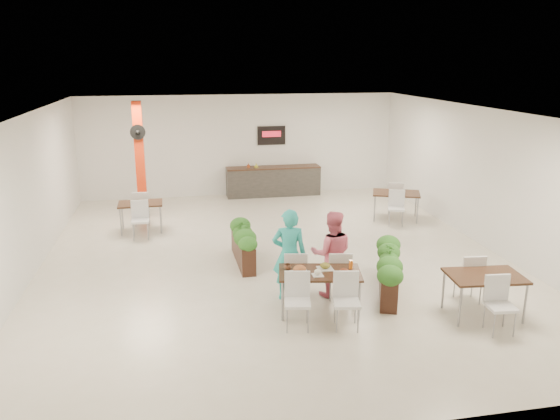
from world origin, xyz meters
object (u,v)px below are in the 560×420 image
object	(u,v)px
main_table	(319,278)
side_table_c	(485,282)
red_column	(140,159)
side_table_a	(141,208)
diner_man	(289,255)
service_counter	(273,180)
planter_right	(389,269)
diner_woman	(332,254)
side_table_b	(396,197)
planter_left	(243,240)

from	to	relation	value
main_table	side_table_c	distance (m)	2.80
red_column	side_table_a	xyz separation A→B (m)	(0.01, -1.26, -1.02)
diner_man	side_table_c	xyz separation A→B (m)	(3.10, -1.32, -0.22)
service_counter	planter_right	size ratio (longest dim) A/B	1.69
diner_man	service_counter	bearing A→B (deg)	-87.24
diner_man	side_table_c	distance (m)	3.38
red_column	diner_woman	distance (m)	7.06
service_counter	main_table	size ratio (longest dim) A/B	1.65
diner_woman	side_table_c	bearing A→B (deg)	161.03
side_table_c	side_table_b	bearing A→B (deg)	87.15
service_counter	red_column	bearing A→B (deg)	-155.00
side_table_a	planter_left	bearing A→B (deg)	-51.10
service_counter	main_table	bearing A→B (deg)	-94.89
side_table_c	diner_man	bearing A→B (deg)	162.19
main_table	side_table_b	world-z (taller)	same
main_table	side_table_c	xyz separation A→B (m)	(2.72, -0.67, -0.01)
side_table_b	side_table_c	world-z (taller)	same
service_counter	side_table_c	world-z (taller)	service_counter
diner_woman	side_table_b	bearing A→B (deg)	-113.88
diner_man	planter_right	world-z (taller)	diner_man
main_table	planter_left	world-z (taller)	planter_left
diner_woman	planter_right	bearing A→B (deg)	-176.82
side_table_b	planter_right	bearing A→B (deg)	-92.96
service_counter	side_table_b	size ratio (longest dim) A/B	1.80
side_table_a	red_column	bearing A→B (deg)	89.44
planter_left	side_table_b	bearing A→B (deg)	29.13
diner_man	side_table_a	bearing A→B (deg)	-47.73
planter_right	diner_woman	bearing A→B (deg)	172.31
planter_right	service_counter	bearing A→B (deg)	95.38
red_column	diner_man	world-z (taller)	red_column
diner_man	side_table_a	xyz separation A→B (m)	(-2.87, 4.70, -0.23)
side_table_b	red_column	bearing A→B (deg)	-170.92
diner_woman	planter_left	size ratio (longest dim) A/B	0.89
diner_woman	planter_right	world-z (taller)	diner_woman
red_column	planter_right	distance (m)	7.82
planter_right	side_table_a	world-z (taller)	planter_right
diner_man	side_table_c	size ratio (longest dim) A/B	1.03
main_table	planter_left	distance (m)	2.83
side_table_a	diner_man	bearing A→B (deg)	-59.67
planter_left	side_table_c	bearing A→B (deg)	-41.83
main_table	side_table_a	distance (m)	6.27
diner_woman	side_table_b	distance (m)	5.51
service_counter	side_table_b	xyz separation A→B (m)	(2.82, -3.30, 0.14)
planter_right	side_table_b	world-z (taller)	planter_right
service_counter	planter_left	world-z (taller)	service_counter
side_table_c	main_table	bearing A→B (deg)	171.41
planter_left	planter_right	size ratio (longest dim) A/B	1.03
planter_left	side_table_c	distance (m)	4.97
planter_right	side_table_b	bearing A→B (deg)	66.05
main_table	diner_man	world-z (taller)	diner_man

